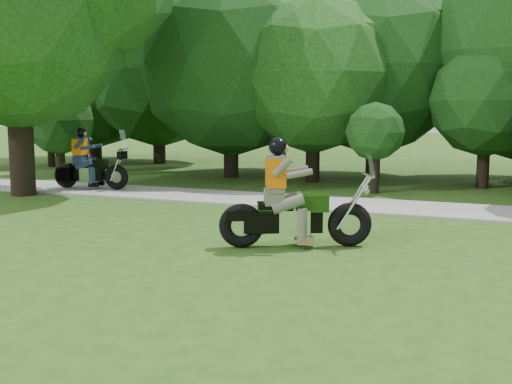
% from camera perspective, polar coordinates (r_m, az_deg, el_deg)
% --- Properties ---
extents(ground, '(100.00, 100.00, 0.00)m').
position_cam_1_polar(ground, '(8.28, 5.75, -10.06)').
color(ground, '#265418').
rests_on(ground, ground).
extents(walkway, '(60.00, 2.20, 0.06)m').
position_cam_1_polar(walkway, '(15.93, 13.78, -1.43)').
color(walkway, '#969691').
rests_on(walkway, ground).
extents(tree_line, '(40.74, 12.06, 7.72)m').
position_cam_1_polar(tree_line, '(22.04, 20.50, 10.41)').
color(tree_line, black).
rests_on(tree_line, ground).
extents(chopper_motorcycle, '(2.63, 1.56, 1.96)m').
position_cam_1_polar(chopper_motorcycle, '(11.36, 2.90, -1.35)').
color(chopper_motorcycle, black).
rests_on(chopper_motorcycle, ground).
extents(touring_motorcycle, '(2.35, 0.93, 1.79)m').
position_cam_1_polar(touring_motorcycle, '(19.42, -14.87, 2.20)').
color(touring_motorcycle, black).
rests_on(touring_motorcycle, walkway).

